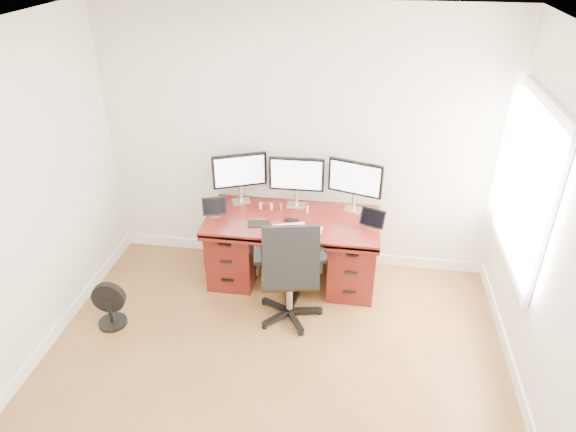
# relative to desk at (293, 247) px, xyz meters

# --- Properties ---
(ground) EXTENTS (4.50, 4.50, 0.00)m
(ground) POSITION_rel_desk_xyz_m (0.00, -1.83, -0.40)
(ground) COLOR brown
(ground) RESTS_ON ground
(back_wall) EXTENTS (4.00, 0.10, 2.70)m
(back_wall) POSITION_rel_desk_xyz_m (0.00, 0.42, 0.95)
(back_wall) COLOR silver
(back_wall) RESTS_ON ground
(desk) EXTENTS (1.70, 0.80, 0.75)m
(desk) POSITION_rel_desk_xyz_m (0.00, 0.00, 0.00)
(desk) COLOR #531410
(desk) RESTS_ON ground
(office_chair) EXTENTS (0.70, 0.70, 1.11)m
(office_chair) POSITION_rel_desk_xyz_m (0.06, -0.63, -0.04)
(office_chair) COLOR black
(office_chair) RESTS_ON ground
(floor_fan) EXTENTS (0.31, 0.26, 0.45)m
(floor_fan) POSITION_rel_desk_xyz_m (-1.57, -0.95, -0.18)
(floor_fan) COLOR black
(floor_fan) RESTS_ON ground
(monitor_left) EXTENTS (0.52, 0.25, 0.53)m
(monitor_left) POSITION_rel_desk_xyz_m (-0.58, 0.24, 0.68)
(monitor_left) COLOR silver
(monitor_left) RESTS_ON desk
(monitor_center) EXTENTS (0.55, 0.14, 0.53)m
(monitor_center) POSITION_rel_desk_xyz_m (0.00, 0.24, 0.68)
(monitor_center) COLOR silver
(monitor_center) RESTS_ON desk
(monitor_right) EXTENTS (0.54, 0.19, 0.53)m
(monitor_right) POSITION_rel_desk_xyz_m (0.58, 0.24, 0.68)
(monitor_right) COLOR silver
(monitor_right) RESTS_ON desk
(tablet_left) EXTENTS (0.25, 0.14, 0.19)m
(tablet_left) POSITION_rel_desk_xyz_m (-0.77, -0.08, 0.43)
(tablet_left) COLOR silver
(tablet_left) RESTS_ON desk
(tablet_right) EXTENTS (0.25, 0.15, 0.19)m
(tablet_right) POSITION_rel_desk_xyz_m (0.77, -0.08, 0.43)
(tablet_right) COLOR silver
(tablet_right) RESTS_ON desk
(keyboard) EXTENTS (0.33, 0.22, 0.01)m
(keyboard) POSITION_rel_desk_xyz_m (-0.00, -0.21, 0.36)
(keyboard) COLOR white
(keyboard) RESTS_ON desk
(trackpad) EXTENTS (0.14, 0.14, 0.01)m
(trackpad) POSITION_rel_desk_xyz_m (0.24, -0.22, 0.35)
(trackpad) COLOR silver
(trackpad) RESTS_ON desk
(drawing_tablet) EXTENTS (0.23, 0.16, 0.01)m
(drawing_tablet) POSITION_rel_desk_xyz_m (-0.31, -0.19, 0.35)
(drawing_tablet) COLOR black
(drawing_tablet) RESTS_ON desk
(phone) EXTENTS (0.14, 0.08, 0.01)m
(phone) POSITION_rel_desk_xyz_m (-0.01, -0.07, 0.35)
(phone) COLOR black
(phone) RESTS_ON desk
(figurine_purple) EXTENTS (0.03, 0.03, 0.07)m
(figurine_purple) POSITION_rel_desk_xyz_m (-0.35, 0.12, 0.39)
(figurine_purple) COLOR #BA66E1
(figurine_purple) RESTS_ON desk
(figurine_yellow) EXTENTS (0.03, 0.03, 0.07)m
(figurine_yellow) POSITION_rel_desk_xyz_m (-0.24, 0.12, 0.39)
(figurine_yellow) COLOR tan
(figurine_yellow) RESTS_ON desk
(figurine_brown) EXTENTS (0.03, 0.03, 0.07)m
(figurine_brown) POSITION_rel_desk_xyz_m (-0.14, 0.12, 0.39)
(figurine_brown) COLOR brown
(figurine_brown) RESTS_ON desk
(figurine_orange) EXTENTS (0.03, 0.03, 0.07)m
(figurine_orange) POSITION_rel_desk_xyz_m (0.13, 0.12, 0.39)
(figurine_orange) COLOR #F7B55C
(figurine_orange) RESTS_ON desk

